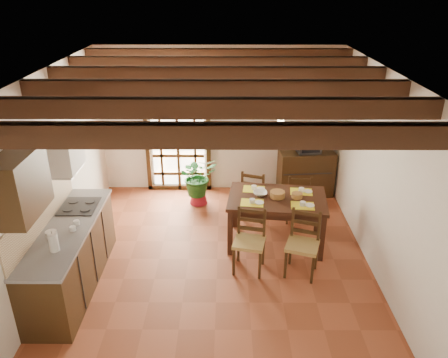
{
  "coord_description": "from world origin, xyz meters",
  "views": [
    {
      "loc": [
        0.13,
        -5.49,
        3.85
      ],
      "look_at": [
        0.1,
        0.4,
        1.15
      ],
      "focal_mm": 35.0,
      "sensor_mm": 36.0,
      "label": 1
    }
  ],
  "objects_px": {
    "dining_table": "(277,203)",
    "chair_far_left": "(255,203)",
    "chair_near_right": "(302,255)",
    "kitchen_counter": "(71,255)",
    "crt_tv": "(308,142)",
    "chair_near_left": "(249,252)",
    "potted_plant": "(198,176)",
    "pendant_lamp": "(281,115)",
    "chair_far_right": "(298,206)",
    "sideboard": "(306,173)"
  },
  "relations": [
    {
      "from": "dining_table",
      "to": "chair_far_left",
      "type": "distance_m",
      "value": 0.95
    },
    {
      "from": "chair_near_right",
      "to": "kitchen_counter",
      "type": "bearing_deg",
      "value": -156.57
    },
    {
      "from": "crt_tv",
      "to": "dining_table",
      "type": "bearing_deg",
      "value": -120.81
    },
    {
      "from": "chair_near_left",
      "to": "crt_tv",
      "type": "bearing_deg",
      "value": 76.15
    },
    {
      "from": "potted_plant",
      "to": "pendant_lamp",
      "type": "xyz_separation_m",
      "value": [
        1.3,
        -1.24,
        1.51
      ]
    },
    {
      "from": "chair_far_right",
      "to": "sideboard",
      "type": "height_order",
      "value": "chair_far_right"
    },
    {
      "from": "chair_near_left",
      "to": "chair_near_right",
      "type": "distance_m",
      "value": 0.75
    },
    {
      "from": "kitchen_counter",
      "to": "sideboard",
      "type": "xyz_separation_m",
      "value": [
        3.62,
        2.83,
        -0.03
      ]
    },
    {
      "from": "dining_table",
      "to": "crt_tv",
      "type": "relative_size",
      "value": 3.38
    },
    {
      "from": "dining_table",
      "to": "pendant_lamp",
      "type": "xyz_separation_m",
      "value": [
        -0.0,
        0.1,
        1.37
      ]
    },
    {
      "from": "kitchen_counter",
      "to": "potted_plant",
      "type": "height_order",
      "value": "potted_plant"
    },
    {
      "from": "chair_near_right",
      "to": "chair_far_left",
      "type": "bearing_deg",
      "value": 128.21
    },
    {
      "from": "chair_far_left",
      "to": "sideboard",
      "type": "distance_m",
      "value": 1.42
    },
    {
      "from": "chair_near_left",
      "to": "chair_near_right",
      "type": "xyz_separation_m",
      "value": [
        0.74,
        -0.08,
        0.0
      ]
    },
    {
      "from": "chair_near_left",
      "to": "sideboard",
      "type": "xyz_separation_m",
      "value": [
        1.21,
        2.47,
        0.15
      ]
    },
    {
      "from": "chair_far_right",
      "to": "potted_plant",
      "type": "height_order",
      "value": "potted_plant"
    },
    {
      "from": "chair_near_left",
      "to": "chair_far_right",
      "type": "height_order",
      "value": "chair_near_left"
    },
    {
      "from": "chair_far_left",
      "to": "chair_far_right",
      "type": "bearing_deg",
      "value": -167.09
    },
    {
      "from": "dining_table",
      "to": "crt_tv",
      "type": "height_order",
      "value": "crt_tv"
    },
    {
      "from": "kitchen_counter",
      "to": "crt_tv",
      "type": "bearing_deg",
      "value": 37.87
    },
    {
      "from": "chair_near_left",
      "to": "chair_far_left",
      "type": "distance_m",
      "value": 1.53
    },
    {
      "from": "kitchen_counter",
      "to": "dining_table",
      "type": "distance_m",
      "value": 3.08
    },
    {
      "from": "dining_table",
      "to": "chair_far_right",
      "type": "height_order",
      "value": "chair_far_right"
    },
    {
      "from": "dining_table",
      "to": "chair_near_left",
      "type": "relative_size",
      "value": 1.7
    },
    {
      "from": "chair_far_right",
      "to": "sideboard",
      "type": "xyz_separation_m",
      "value": [
        0.3,
        1.03,
        0.16
      ]
    },
    {
      "from": "kitchen_counter",
      "to": "chair_near_right",
      "type": "distance_m",
      "value": 3.18
    },
    {
      "from": "kitchen_counter",
      "to": "chair_near_left",
      "type": "xyz_separation_m",
      "value": [
        2.42,
        0.36,
        -0.18
      ]
    },
    {
      "from": "kitchen_counter",
      "to": "sideboard",
      "type": "height_order",
      "value": "kitchen_counter"
    },
    {
      "from": "dining_table",
      "to": "chair_far_right",
      "type": "xyz_separation_m",
      "value": [
        0.46,
        0.72,
        -0.42
      ]
    },
    {
      "from": "crt_tv",
      "to": "sideboard",
      "type": "bearing_deg",
      "value": 82.51
    },
    {
      "from": "dining_table",
      "to": "chair_near_right",
      "type": "distance_m",
      "value": 0.94
    },
    {
      "from": "chair_near_right",
      "to": "chair_far_right",
      "type": "xyz_separation_m",
      "value": [
        0.17,
        1.52,
        -0.01
      ]
    },
    {
      "from": "chair_near_right",
      "to": "pendant_lamp",
      "type": "relative_size",
      "value": 1.12
    },
    {
      "from": "chair_near_right",
      "to": "potted_plant",
      "type": "xyz_separation_m",
      "value": [
        -1.59,
        2.14,
        0.27
      ]
    },
    {
      "from": "sideboard",
      "to": "chair_near_right",
      "type": "bearing_deg",
      "value": -105.5
    },
    {
      "from": "chair_far_right",
      "to": "chair_far_left",
      "type": "bearing_deg",
      "value": -1.51
    },
    {
      "from": "chair_near_right",
      "to": "pendant_lamp",
      "type": "distance_m",
      "value": 2.02
    },
    {
      "from": "sideboard",
      "to": "crt_tv",
      "type": "height_order",
      "value": "crt_tv"
    },
    {
      "from": "kitchen_counter",
      "to": "pendant_lamp",
      "type": "height_order",
      "value": "pendant_lamp"
    },
    {
      "from": "chair_near_left",
      "to": "chair_near_right",
      "type": "relative_size",
      "value": 0.99
    },
    {
      "from": "crt_tv",
      "to": "pendant_lamp",
      "type": "xyz_separation_m",
      "value": [
        -0.75,
        -1.64,
        1.01
      ]
    },
    {
      "from": "dining_table",
      "to": "potted_plant",
      "type": "xyz_separation_m",
      "value": [
        -1.3,
        1.34,
        -0.14
      ]
    },
    {
      "from": "chair_near_right",
      "to": "crt_tv",
      "type": "xyz_separation_m",
      "value": [
        0.46,
        2.54,
        0.78
      ]
    },
    {
      "from": "chair_far_right",
      "to": "pendant_lamp",
      "type": "relative_size",
      "value": 1.07
    },
    {
      "from": "chair_far_left",
      "to": "crt_tv",
      "type": "height_order",
      "value": "crt_tv"
    },
    {
      "from": "crt_tv",
      "to": "pendant_lamp",
      "type": "distance_m",
      "value": 2.07
    },
    {
      "from": "dining_table",
      "to": "crt_tv",
      "type": "xyz_separation_m",
      "value": [
        0.75,
        1.74,
        0.37
      ]
    },
    {
      "from": "chair_far_right",
      "to": "sideboard",
      "type": "bearing_deg",
      "value": -100.99
    },
    {
      "from": "dining_table",
      "to": "pendant_lamp",
      "type": "bearing_deg",
      "value": 96.47
    },
    {
      "from": "crt_tv",
      "to": "pendant_lamp",
      "type": "bearing_deg",
      "value": -122.07
    }
  ]
}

